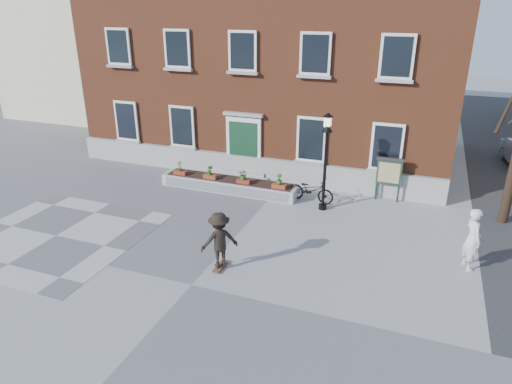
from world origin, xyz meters
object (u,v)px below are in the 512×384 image
at_px(bicycle, 311,190).
at_px(bystander, 472,239).
at_px(lamp_post, 326,149).
at_px(notice_board, 389,172).
at_px(skateboarder, 219,240).

relative_size(bicycle, bystander, 0.98).
bearing_deg(bicycle, lamp_post, -125.57).
xyz_separation_m(lamp_post, notice_board, (2.30, 1.82, -1.28)).
relative_size(lamp_post, notice_board, 2.10).
xyz_separation_m(bicycle, lamp_post, (0.66, -0.57, 2.02)).
height_order(bystander, skateboarder, bystander).
bearing_deg(skateboarder, bicycle, 77.96).
bearing_deg(bicycle, notice_board, -61.73).
bearing_deg(bystander, lamp_post, 40.81).
height_order(bicycle, bystander, bystander).
xyz_separation_m(bystander, notice_board, (-2.96, 4.55, 0.26)).
bearing_deg(lamp_post, bicycle, 139.03).
bearing_deg(notice_board, bystander, -56.98).
distance_m(bicycle, notice_board, 3.29).
xyz_separation_m(bicycle, notice_board, (2.95, 1.25, 0.74)).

